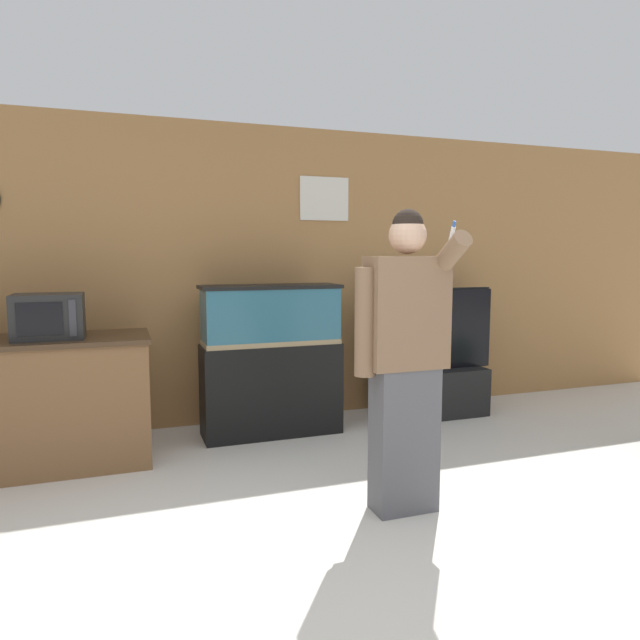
{
  "coord_description": "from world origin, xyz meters",
  "views": [
    {
      "loc": [
        -0.78,
        -2.03,
        1.49
      ],
      "look_at": [
        0.48,
        1.54,
        1.05
      ],
      "focal_mm": 32.0,
      "sensor_mm": 36.0,
      "label": 1
    }
  ],
  "objects_px": {
    "aquarium_on_stand": "(271,360)",
    "tv_on_stand": "(431,379)",
    "counter_island": "(20,405)",
    "microwave": "(49,316)",
    "person_standing": "(404,357)"
  },
  "relations": [
    {
      "from": "tv_on_stand",
      "to": "person_standing",
      "type": "bearing_deg",
      "value": -124.91
    },
    {
      "from": "aquarium_on_stand",
      "to": "person_standing",
      "type": "xyz_separation_m",
      "value": [
        0.36,
        -1.64,
        0.28
      ]
    },
    {
      "from": "person_standing",
      "to": "aquarium_on_stand",
      "type": "bearing_deg",
      "value": 102.26
    },
    {
      "from": "counter_island",
      "to": "aquarium_on_stand",
      "type": "xyz_separation_m",
      "value": [
        1.83,
        0.2,
        0.16
      ]
    },
    {
      "from": "counter_island",
      "to": "tv_on_stand",
      "type": "bearing_deg",
      "value": 3.68
    },
    {
      "from": "microwave",
      "to": "person_standing",
      "type": "bearing_deg",
      "value": -35.21
    },
    {
      "from": "aquarium_on_stand",
      "to": "person_standing",
      "type": "height_order",
      "value": "person_standing"
    },
    {
      "from": "microwave",
      "to": "aquarium_on_stand",
      "type": "height_order",
      "value": "aquarium_on_stand"
    },
    {
      "from": "counter_island",
      "to": "person_standing",
      "type": "xyz_separation_m",
      "value": [
        2.19,
        -1.44,
        0.45
      ]
    },
    {
      "from": "counter_island",
      "to": "aquarium_on_stand",
      "type": "height_order",
      "value": "aquarium_on_stand"
    },
    {
      "from": "tv_on_stand",
      "to": "person_standing",
      "type": "xyz_separation_m",
      "value": [
        -1.16,
        -1.66,
        0.56
      ]
    },
    {
      "from": "aquarium_on_stand",
      "to": "tv_on_stand",
      "type": "relative_size",
      "value": 0.99
    },
    {
      "from": "microwave",
      "to": "tv_on_stand",
      "type": "height_order",
      "value": "microwave"
    },
    {
      "from": "counter_island",
      "to": "person_standing",
      "type": "distance_m",
      "value": 2.66
    },
    {
      "from": "microwave",
      "to": "aquarium_on_stand",
      "type": "bearing_deg",
      "value": 8.72
    }
  ]
}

